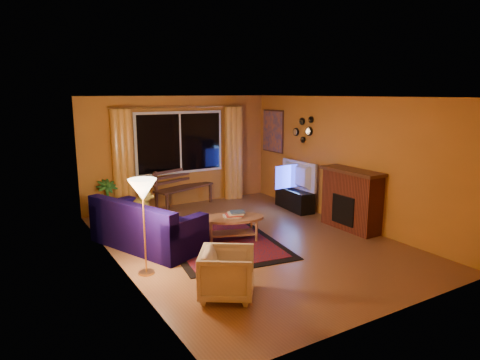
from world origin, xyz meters
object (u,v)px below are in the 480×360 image
sofa (147,223)px  tv_console (294,199)px  armchair (227,271)px  floor_lamp (144,228)px  coffee_table (232,228)px  bench (184,197)px

sofa → tv_console: sofa is taller
tv_console → armchair: bearing=-133.5°
armchair → floor_lamp: (-0.66, 1.22, 0.35)m
armchair → coffee_table: size_ratio=0.60×
coffee_table → tv_console: 2.44m
armchair → tv_console: armchair is taller
armchair → tv_console: (3.34, 2.88, -0.12)m
armchair → floor_lamp: 1.43m
sofa → floor_lamp: (-0.40, -1.08, 0.28)m
armchair → floor_lamp: floor_lamp is taller
floor_lamp → coffee_table: bearing=19.2°
coffee_table → tv_console: tv_console is taller
tv_console → sofa: bearing=-165.1°
floor_lamp → coffee_table: (1.79, 0.62, -0.48)m
sofa → floor_lamp: floor_lamp is taller
bench → floor_lamp: (-1.98, -3.15, 0.47)m
sofa → armchair: 2.31m
floor_lamp → coffee_table: size_ratio=1.21×
floor_lamp → coffee_table: 1.96m
sofa → coffee_table: (1.40, -0.45, -0.20)m
bench → sofa: 2.62m
floor_lamp → sofa: bearing=69.8°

